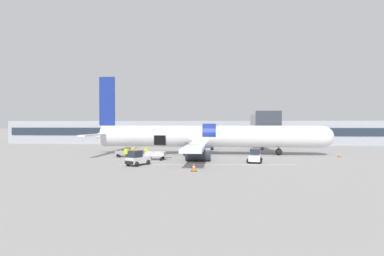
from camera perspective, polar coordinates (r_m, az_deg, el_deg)
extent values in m
plane|color=gray|center=(36.75, 2.31, -6.20)|extent=(500.00, 500.00, 0.00)
cube|color=silver|center=(32.91, 2.80, -7.01)|extent=(19.26, 1.97, 0.01)
cube|color=#9EA3AD|center=(70.85, 3.78, -0.78)|extent=(92.63, 13.35, 5.16)
cube|color=#232D3D|center=(64.12, 3.61, -0.71)|extent=(90.78, 0.16, 1.65)
cylinder|color=#4C4C51|center=(52.74, 13.26, -2.29)|extent=(0.60, 0.60, 3.36)
cube|color=silver|center=(52.67, 13.27, 1.05)|extent=(2.80, 13.88, 2.80)
cube|color=#333842|center=(46.40, 14.35, 1.10)|extent=(3.64, 1.60, 3.36)
cylinder|color=silver|center=(43.73, 3.33, -1.57)|extent=(31.97, 3.12, 3.12)
sphere|color=silver|center=(46.03, 23.65, -1.51)|extent=(2.96, 2.96, 2.96)
cone|color=silver|center=(47.08, -16.51, -1.43)|extent=(3.59, 2.87, 2.87)
cylinder|color=navy|center=(43.68, 3.33, -1.20)|extent=(1.92, 3.12, 3.12)
cube|color=navy|center=(46.96, -15.87, 4.93)|extent=(2.34, 0.28, 7.31)
cube|color=silver|center=(42.95, -17.92, -1.23)|extent=(0.92, 8.45, 0.20)
cube|color=silver|center=(50.82, -14.16, -0.92)|extent=(0.92, 8.45, 0.20)
cube|color=silver|center=(35.86, 0.84, -3.44)|extent=(2.20, 15.09, 0.40)
cube|color=silver|center=(51.82, 2.23, -2.16)|extent=(2.20, 15.09, 0.40)
cylinder|color=#333842|center=(36.02, 1.17, -4.66)|extent=(3.00, 2.05, 2.05)
cylinder|color=#333842|center=(51.74, 2.44, -3.02)|extent=(3.00, 2.05, 2.05)
cube|color=black|center=(43.05, -6.15, -2.33)|extent=(1.70, 0.12, 1.40)
cylinder|color=#56565B|center=(44.58, 16.20, -3.47)|extent=(0.22, 0.22, 1.42)
sphere|color=black|center=(44.64, 16.19, -4.38)|extent=(0.97, 0.97, 0.97)
cylinder|color=#56565B|center=(41.80, -1.17, -3.72)|extent=(0.22, 0.22, 1.42)
sphere|color=black|center=(41.86, -1.17, -4.69)|extent=(0.97, 0.97, 0.97)
cylinder|color=#56565B|center=(46.28, -0.53, -3.29)|extent=(0.22, 0.22, 1.42)
sphere|color=black|center=(46.33, -0.53, -4.16)|extent=(0.97, 0.97, 0.97)
cube|color=white|center=(35.44, 11.84, -5.58)|extent=(1.68, 2.91, 0.62)
cube|color=#232833|center=(35.85, 11.88, -4.45)|extent=(1.25, 1.39, 0.70)
cube|color=black|center=(36.87, 11.94, -5.53)|extent=(1.14, 0.30, 0.31)
sphere|color=black|center=(36.38, 12.85, -5.85)|extent=(0.56, 0.56, 0.56)
sphere|color=black|center=(36.43, 10.96, -5.84)|extent=(0.56, 0.56, 0.56)
sphere|color=black|center=(34.52, 12.76, -6.20)|extent=(0.56, 0.56, 0.56)
sphere|color=black|center=(34.58, 10.77, -6.19)|extent=(0.56, 0.56, 0.56)
cube|color=silver|center=(32.96, -10.21, -6.02)|extent=(2.29, 2.94, 0.66)
cube|color=#232833|center=(32.54, -10.78, -4.86)|extent=(1.47, 1.54, 0.74)
cube|color=black|center=(31.97, -11.91, -6.47)|extent=(1.03, 0.60, 0.33)
sphere|color=black|center=(32.73, -12.05, -6.58)|extent=(0.56, 0.56, 0.56)
sphere|color=black|center=(31.94, -10.56, -6.76)|extent=(0.56, 0.56, 0.56)
sphere|color=black|center=(34.05, -9.89, -6.29)|extent=(0.56, 0.56, 0.56)
sphere|color=black|center=(33.29, -8.41, -6.45)|extent=(0.56, 0.56, 0.56)
cube|color=silver|center=(37.55, -7.02, -5.23)|extent=(2.46, 1.41, 0.05)
cube|color=silver|center=(37.30, -5.22, -4.87)|extent=(0.07, 1.38, 0.46)
cube|color=silver|center=(36.88, -7.23, -4.94)|extent=(2.39, 0.08, 0.46)
cube|color=silver|center=(38.17, -6.81, -4.75)|extent=(2.39, 0.08, 0.46)
cube|color=#333338|center=(37.27, -4.49, -5.63)|extent=(0.90, 0.09, 0.06)
sphere|color=black|center=(36.75, -5.93, -5.90)|extent=(0.40, 0.40, 0.40)
sphere|color=black|center=(38.10, -5.54, -5.66)|extent=(0.40, 0.40, 0.40)
sphere|color=black|center=(37.10, -8.54, -5.84)|extent=(0.40, 0.40, 0.40)
sphere|color=black|center=(38.44, -8.06, -5.61)|extent=(0.40, 0.40, 0.40)
cube|color=#1E2347|center=(37.75, -7.41, -4.85)|extent=(0.35, 0.24, 0.41)
cube|color=#4C1E1E|center=(37.26, -6.78, -4.95)|extent=(0.47, 0.32, 0.37)
cube|color=#14472D|center=(37.07, -5.71, -4.91)|extent=(0.41, 0.26, 0.45)
cube|color=#999BA0|center=(41.94, -12.45, -4.71)|extent=(3.21, 2.51, 0.05)
cube|color=#999BA0|center=(42.15, -10.54, -4.36)|extent=(0.66, 1.26, 0.42)
cube|color=#999BA0|center=(41.27, -12.32, -4.48)|extent=(2.58, 1.30, 0.42)
cube|color=#999BA0|center=(42.57, -12.58, -4.32)|extent=(2.58, 1.30, 0.42)
cube|color=#333338|center=(42.28, -9.89, -4.93)|extent=(0.84, 0.47, 0.06)
sphere|color=black|center=(41.45, -10.92, -5.15)|extent=(0.40, 0.40, 0.40)
sphere|color=black|center=(42.80, -11.24, -4.97)|extent=(0.40, 0.40, 0.40)
sphere|color=black|center=(41.15, -13.71, -5.20)|extent=(0.40, 0.40, 0.40)
sphere|color=black|center=(42.51, -13.94, -5.01)|extent=(0.40, 0.40, 0.40)
cube|color=olive|center=(41.74, -12.31, -4.42)|extent=(0.53, 0.41, 0.41)
cube|color=#4C1E1E|center=(41.48, -13.85, -4.41)|extent=(0.52, 0.41, 0.48)
cube|color=#1E2347|center=(42.09, -11.80, -4.37)|extent=(0.41, 0.34, 0.42)
cube|color=#1E2347|center=(41.99, -13.05, -4.36)|extent=(0.49, 0.41, 0.46)
cylinder|color=#2D2D33|center=(36.41, -11.05, -5.61)|extent=(0.32, 0.32, 0.85)
cylinder|color=orange|center=(36.34, -11.05, -4.42)|extent=(0.41, 0.41, 0.67)
sphere|color=beige|center=(36.30, -11.05, -3.71)|extent=(0.23, 0.23, 0.23)
cylinder|color=orange|center=(36.28, -10.69, -4.54)|extent=(0.13, 0.13, 0.61)
cylinder|color=orange|center=(36.40, -11.41, -4.53)|extent=(0.13, 0.13, 0.61)
cylinder|color=black|center=(39.57, -11.14, -5.14)|extent=(0.35, 0.35, 0.80)
cylinder|color=#B7E019|center=(39.50, -11.14, -4.10)|extent=(0.45, 0.45, 0.63)
sphere|color=brown|center=(39.47, -11.14, -3.48)|extent=(0.22, 0.22, 0.22)
cylinder|color=#B7E019|center=(39.50, -10.81, -4.20)|extent=(0.14, 0.14, 0.58)
cylinder|color=#B7E019|center=(39.52, -11.46, -4.20)|extent=(0.14, 0.14, 0.58)
cylinder|color=#2D2D33|center=(36.96, -12.37, -5.52)|extent=(0.36, 0.36, 0.84)
cylinder|color=#B7E019|center=(36.89, -12.37, -4.36)|extent=(0.47, 0.47, 0.66)
sphere|color=brown|center=(36.85, -12.38, -3.67)|extent=(0.23, 0.23, 0.23)
cylinder|color=#B7E019|center=(36.87, -12.01, -4.48)|extent=(0.15, 0.15, 0.61)
cylinder|color=#B7E019|center=(36.92, -12.74, -4.47)|extent=(0.15, 0.15, 0.61)
cylinder|color=#1E2338|center=(40.42, -8.66, -5.05)|extent=(0.37, 0.37, 0.74)
cylinder|color=#CCE523|center=(40.36, -8.66, -4.11)|extent=(0.47, 0.47, 0.59)
sphere|color=tan|center=(40.33, -8.67, -3.55)|extent=(0.21, 0.21, 0.21)
cylinder|color=#CCE523|center=(40.41, -8.38, -4.20)|extent=(0.15, 0.15, 0.54)
cylinder|color=#CCE523|center=(40.32, -8.95, -4.21)|extent=(0.15, 0.15, 0.54)
cube|color=#1E2347|center=(35.64, -10.54, -6.06)|extent=(0.46, 0.39, 0.46)
cube|color=black|center=(35.60, -10.54, -5.60)|extent=(0.24, 0.17, 0.12)
cube|color=black|center=(45.29, 26.26, -4.95)|extent=(0.45, 0.45, 0.03)
cone|color=orange|center=(45.27, 26.26, -4.62)|extent=(0.34, 0.34, 0.56)
cylinder|color=white|center=(45.26, 26.26, -4.58)|extent=(0.19, 0.19, 0.07)
cube|color=black|center=(28.45, 0.36, -8.21)|extent=(0.56, 0.56, 0.03)
cone|color=orange|center=(28.40, 0.36, -7.45)|extent=(0.41, 0.41, 0.79)
cylinder|color=white|center=(28.39, 0.36, -7.38)|extent=(0.24, 0.24, 0.09)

